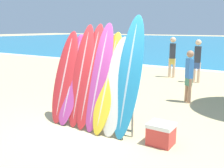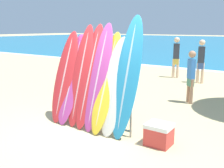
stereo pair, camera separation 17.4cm
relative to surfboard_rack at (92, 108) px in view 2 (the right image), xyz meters
The scene contains 14 objects.
ground_plane 0.60m from the surfboard_rack, 78.93° to the right, with size 160.00×160.00×0.00m, color tan.
surfboard_rack is the anchor object (origin of this frame).
surfboard_slot_0 1.04m from the surfboard_rack, behind, with size 0.57×0.81×2.12m.
surfboard_slot_1 0.85m from the surfboard_rack, behind, with size 0.54×0.84×2.05m.
surfboard_slot_2 0.78m from the surfboard_rack, 167.86° to the left, with size 0.49×0.79×2.27m.
surfboard_slot_3 0.71m from the surfboard_rack, 141.10° to the left, with size 0.48×0.88×2.29m.
surfboard_slot_4 0.72m from the surfboard_rack, 30.96° to the left, with size 0.50×0.89×2.31m.
surfboard_slot_5 0.71m from the surfboard_rack, ahead, with size 0.48×0.93×2.11m.
surfboard_slot_6 0.82m from the surfboard_rack, ahead, with size 0.57×0.74×2.01m.
surfboard_slot_7 1.16m from the surfboard_rack, ahead, with size 0.54×0.83×2.46m.
person_near_water 6.83m from the surfboard_rack, 95.71° to the left, with size 0.30×0.25×1.79m.
person_far_left 6.24m from the surfboard_rack, 84.68° to the left, with size 0.29×0.23×1.74m.
person_far_right 3.38m from the surfboard_rack, 69.52° to the left, with size 0.26×0.26×1.55m.
cooler_box 1.65m from the surfboard_rack, ahead, with size 0.48×0.42×0.42m.
Camera 2 is at (3.45, -3.94, 2.18)m, focal length 42.00 mm.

